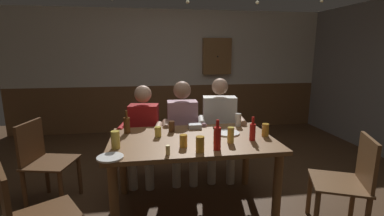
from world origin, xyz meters
TOP-DOWN VIEW (x-y plane):
  - ground_plane at (0.00, 0.00)m, footprint 7.36×7.36m
  - back_wall_upper at (0.00, 2.90)m, footprint 6.13×0.12m
  - back_wall_wainscot at (0.00, 2.90)m, footprint 6.13×0.12m
  - dining_table at (0.00, -0.02)m, footprint 1.59×0.97m
  - person_0 at (-0.49, 0.69)m, footprint 0.53×0.56m
  - person_1 at (-0.00, 0.69)m, footprint 0.52×0.52m
  - person_2 at (0.47, 0.70)m, footprint 0.59×0.56m
  - chair_empty_near_right at (-1.51, 0.33)m, footprint 0.53×0.53m
  - chair_empty_near_left at (1.29, -0.59)m, footprint 0.58×0.58m
  - table_candle at (-0.26, -0.41)m, footprint 0.04×0.04m
  - condiment_caddy at (0.08, 0.32)m, footprint 0.14×0.10m
  - plate_0 at (-0.73, -0.42)m, footprint 0.21×0.21m
  - plate_1 at (0.39, 0.07)m, footprint 0.25×0.25m
  - bottle_0 at (0.16, -0.36)m, footprint 0.06×0.06m
  - bottle_1 at (0.56, -0.16)m, footprint 0.06×0.06m
  - bottle_2 at (-0.64, 0.26)m, footprint 0.07×0.07m
  - pint_glass_0 at (-0.18, 0.23)m, footprint 0.06×0.06m
  - pint_glass_1 at (0.73, -0.07)m, footprint 0.07×0.07m
  - pint_glass_2 at (-0.71, -0.19)m, footprint 0.08×0.08m
  - pint_glass_3 at (-0.11, -0.25)m, footprint 0.07×0.07m
  - pint_glass_4 at (-0.33, 0.08)m, footprint 0.06×0.06m
  - pint_glass_5 at (0.59, 0.34)m, footprint 0.07×0.07m
  - pint_glass_6 at (0.01, -0.39)m, footprint 0.07×0.07m
  - pint_glass_7 at (0.33, -0.20)m, footprint 0.06×0.06m
  - wall_dart_cabinet at (0.94, 2.77)m, footprint 0.56×0.15m

SIDE VIEW (x-z plane):
  - ground_plane at x=0.00m, z-range 0.00..0.00m
  - back_wall_wainscot at x=0.00m, z-range 0.00..0.91m
  - chair_empty_near_right at x=-1.51m, z-range 0.04..0.92m
  - chair_empty_near_left at x=1.29m, z-range 0.04..0.92m
  - dining_table at x=0.00m, z-range 0.27..1.01m
  - person_0 at x=-0.49m, z-range 0.06..1.24m
  - person_1 at x=0.00m, z-range 0.07..1.29m
  - person_2 at x=0.47m, z-range 0.06..1.31m
  - plate_0 at x=-0.73m, z-range 0.75..0.76m
  - plate_1 at x=0.39m, z-range 0.75..0.76m
  - condiment_caddy at x=0.08m, z-range 0.75..0.80m
  - table_candle at x=-0.26m, z-range 0.75..0.83m
  - pint_glass_4 at x=-0.33m, z-range 0.75..0.85m
  - pint_glass_3 at x=-0.11m, z-range 0.75..0.86m
  - pint_glass_0 at x=-0.18m, z-range 0.75..0.86m
  - pint_glass_1 at x=0.73m, z-range 0.75..0.87m
  - pint_glass_6 at x=0.01m, z-range 0.75..0.88m
  - pint_glass_5 at x=0.59m, z-range 0.75..0.89m
  - pint_glass_7 at x=0.33m, z-range 0.75..0.89m
  - pint_glass_2 at x=-0.71m, z-range 0.75..0.90m
  - bottle_1 at x=0.56m, z-range 0.72..0.95m
  - bottle_2 at x=-0.64m, z-range 0.72..0.95m
  - bottle_0 at x=0.16m, z-range 0.72..0.99m
  - wall_dart_cabinet at x=0.94m, z-range 1.13..1.83m
  - back_wall_upper at x=0.00m, z-range 0.91..2.36m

